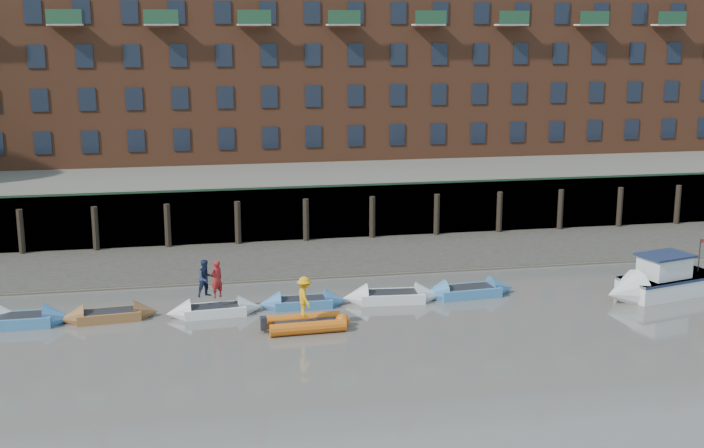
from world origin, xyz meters
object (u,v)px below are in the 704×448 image
object	(u,v)px
motor_launch	(653,284)
rowboat_1	(15,321)
person_rib_crew	(305,297)
rowboat_4	(302,302)
person_rower_b	(206,278)
rowboat_2	(109,315)
rowboat_5	(392,297)
rib_tender	(309,323)
rowboat_6	(468,291)
person_rower_a	(217,279)
rowboat_3	(214,310)

from	to	relation	value
motor_launch	rowboat_1	bearing A→B (deg)	-17.42
rowboat_1	person_rib_crew	bearing A→B (deg)	-13.71
rowboat_4	person_rib_crew	xyz separation A→B (m)	(-0.32, -3.11, 1.23)
rowboat_1	person_rower_b	distance (m)	8.21
rowboat_1	rowboat_2	xyz separation A→B (m)	(3.89, 0.07, -0.03)
rowboat_4	rowboat_5	size ratio (longest dim) A/B	0.87
rib_tender	motor_launch	world-z (taller)	motor_launch
rowboat_6	motor_launch	world-z (taller)	motor_launch
rowboat_4	person_rower_b	world-z (taller)	person_rower_b
rowboat_2	motor_launch	world-z (taller)	motor_launch
rowboat_5	person_rower_b	size ratio (longest dim) A/B	2.81
rowboat_4	person_rower_a	bearing A→B (deg)	-173.02
rib_tender	person_rower_b	distance (m)	5.22
rowboat_3	person_rower_a	bearing A→B (deg)	-30.10
rowboat_1	person_rower_b	xyz separation A→B (m)	(8.09, 0.07, 1.41)
rowboat_2	rowboat_4	size ratio (longest dim) A/B	1.05
rib_tender	person_rower_b	world-z (taller)	person_rower_b
person_rower_a	person_rower_b	world-z (taller)	person_rower_a
motor_launch	rowboat_2	bearing A→B (deg)	-17.99
rib_tender	rowboat_3	bearing A→B (deg)	142.72
rowboat_6	person_rower_a	xyz separation A→B (m)	(-11.76, -0.63, 1.43)
rowboat_6	person_rower_a	size ratio (longest dim) A/B	2.78
motor_launch	person_rower_a	size ratio (longest dim) A/B	3.87
rowboat_3	rowboat_5	xyz separation A→B (m)	(8.16, 0.42, 0.02)
rowboat_3	rowboat_6	bearing A→B (deg)	-1.46
rowboat_3	rowboat_6	xyz separation A→B (m)	(11.90, 0.56, 0.02)
rowboat_5	person_rower_b	world-z (taller)	person_rower_b
rowboat_1	rib_tender	xyz separation A→B (m)	(12.25, -2.76, 0.02)
rowboat_2	rowboat_6	distance (m)	16.43
rowboat_3	person_rower_a	size ratio (longest dim) A/B	2.54
rowboat_1	rowboat_5	xyz separation A→B (m)	(16.57, 0.32, -0.01)
rowboat_1	person_rower_a	size ratio (longest dim) A/B	2.83
rowboat_3	rowboat_6	distance (m)	11.92
rowboat_4	motor_launch	size ratio (longest dim) A/B	0.62
rowboat_4	rib_tender	size ratio (longest dim) A/B	1.15
motor_launch	person_rib_crew	bearing A→B (deg)	-9.69
motor_launch	rowboat_3	bearing A→B (deg)	-18.21
rowboat_1	rowboat_4	size ratio (longest dim) A/B	1.17
rib_tender	person_rib_crew	distance (m)	1.19
rowboat_3	rib_tender	bearing A→B (deg)	-38.77
rib_tender	person_rower_a	world-z (taller)	person_rower_a
person_rib_crew	rowboat_4	bearing A→B (deg)	-14.75
rowboat_1	person_rower_a	world-z (taller)	person_rower_a
rowboat_3	rowboat_5	size ratio (longest dim) A/B	0.91
rowboat_3	rowboat_4	xyz separation A→B (m)	(3.98, 0.40, -0.01)
rowboat_3	person_rower_b	bearing A→B (deg)	147.57
rowboat_1	rowboat_3	size ratio (longest dim) A/B	1.11
rowboat_2	person_rib_crew	xyz separation A→B (m)	(8.18, -2.89, 1.23)
rowboat_3	person_rower_b	world-z (taller)	person_rower_b
person_rower_a	rowboat_2	bearing A→B (deg)	-38.06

